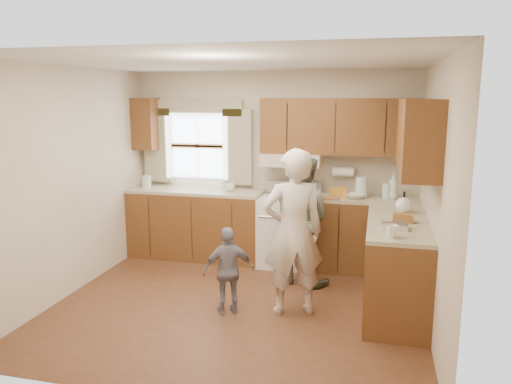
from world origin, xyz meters
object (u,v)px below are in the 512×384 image
(woman_right, at_px, (300,219))
(child, at_px, (229,271))
(woman_left, at_px, (293,233))
(stove, at_px, (290,230))

(woman_right, distance_m, child, 1.23)
(woman_left, bearing_deg, woman_right, -107.61)
(stove, bearing_deg, child, -101.74)
(woman_right, height_order, child, woman_right)
(stove, height_order, child, stove)
(child, bearing_deg, stove, -127.69)
(woman_left, bearing_deg, child, -7.16)
(woman_right, xyz_separation_m, child, (-0.56, -1.05, -0.31))
(stove, distance_m, child, 1.67)
(stove, relative_size, child, 1.19)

